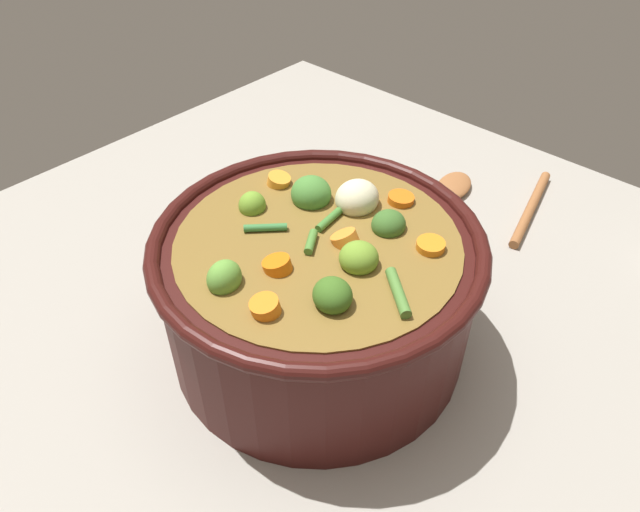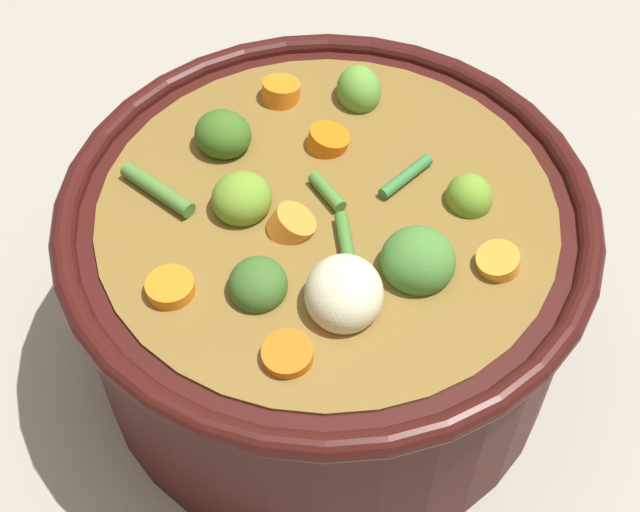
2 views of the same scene
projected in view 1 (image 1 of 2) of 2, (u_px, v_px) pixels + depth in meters
name	position (u px, v px, depth m)	size (l,w,h in m)	color
ground_plane	(318.00, 340.00, 0.67)	(1.10, 1.10, 0.00)	#9E998E
cooking_pot	(318.00, 289.00, 0.62)	(0.33, 0.33, 0.17)	#38110F
wooden_spoon	(483.00, 194.00, 0.87)	(0.19, 0.17, 0.01)	#9B5F34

